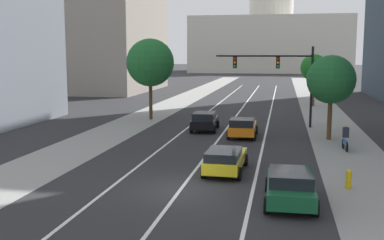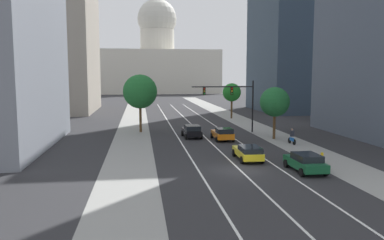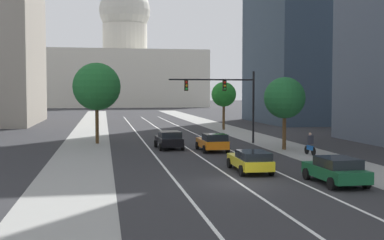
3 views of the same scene
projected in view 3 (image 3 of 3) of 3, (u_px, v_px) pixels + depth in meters
name	position (u px, v px, depth m)	size (l,w,h in m)	color
ground_plane	(158.00, 128.00, 65.35)	(400.00, 400.00, 0.00)	#2B2B2D
sidewalk_left	(90.00, 132.00, 58.92)	(4.33, 130.00, 0.01)	gray
sidewalk_right	(231.00, 130.00, 61.94)	(4.33, 130.00, 0.01)	gray
lane_stripe_left	(142.00, 139.00, 50.03)	(0.16, 90.00, 0.01)	white
lane_stripe_center	(174.00, 139.00, 50.60)	(0.16, 90.00, 0.01)	white
lane_stripe_right	(205.00, 138.00, 51.17)	(0.16, 90.00, 0.01)	white
capitol_building	(125.00, 68.00, 160.82)	(49.86, 29.54, 40.28)	beige
car_yellow	(251.00, 160.00, 29.72)	(2.06, 4.57, 1.33)	yellow
car_black	(169.00, 139.00, 41.84)	(2.18, 4.16, 1.52)	black
car_orange	(213.00, 142.00, 40.05)	(2.13, 4.17, 1.49)	orange
car_green	(336.00, 170.00, 25.85)	(2.14, 4.37, 1.43)	#14512D
traffic_signal_mast	(227.00, 93.00, 45.91)	(8.06, 0.39, 6.70)	black
fire_hydrant	(357.00, 166.00, 28.98)	(0.26, 0.35, 0.91)	yellow
cyclist	(310.00, 144.00, 37.77)	(0.38, 1.70, 1.72)	black
street_tree_far_right	(285.00, 98.00, 41.21)	(3.44, 3.44, 6.04)	#51381E
street_tree_near_right	(224.00, 95.00, 62.72)	(3.12, 3.12, 6.04)	#51381E
street_tree_near_left	(97.00, 87.00, 45.87)	(4.41, 4.41, 7.50)	#51381E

